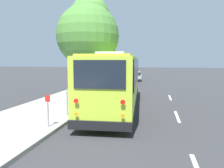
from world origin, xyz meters
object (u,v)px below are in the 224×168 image
(shuttle_bus, at_px, (116,79))
(sign_post_far, at_px, (67,102))
(parked_sedan_maroon, at_px, (130,79))
(sign_post_near, at_px, (48,111))
(fire_hydrant, at_px, (109,85))
(parked_sedan_silver, at_px, (136,76))
(street_tree, at_px, (88,32))

(shuttle_bus, xyz_separation_m, sign_post_far, (-2.98, 2.01, -0.98))
(parked_sedan_maroon, bearing_deg, shuttle_bus, -176.98)
(sign_post_near, distance_m, fire_hydrant, 12.46)
(shuttle_bus, xyz_separation_m, parked_sedan_maroon, (13.43, 0.72, -1.20))
(sign_post_near, xyz_separation_m, sign_post_far, (2.04, 0.00, -0.02))
(parked_sedan_maroon, bearing_deg, sign_post_near, 175.94)
(parked_sedan_silver, relative_size, street_tree, 0.60)
(shuttle_bus, relative_size, sign_post_far, 8.19)
(fire_hydrant, bearing_deg, sign_post_far, -179.76)
(sign_post_near, relative_size, fire_hydrant, 1.68)
(parked_sedan_silver, bearing_deg, sign_post_far, 171.95)
(parked_sedan_maroon, xyz_separation_m, sign_post_far, (-16.41, 1.29, 0.22))
(shuttle_bus, relative_size, fire_hydrant, 13.85)
(shuttle_bus, height_order, parked_sedan_silver, shuttle_bus)
(parked_sedan_maroon, bearing_deg, parked_sedan_silver, -2.33)
(sign_post_far, relative_size, fire_hydrant, 1.69)
(parked_sedan_maroon, distance_m, sign_post_far, 16.46)
(shuttle_bus, height_order, fire_hydrant, shuttle_bus)
(parked_sedan_maroon, relative_size, fire_hydrant, 5.36)
(street_tree, bearing_deg, parked_sedan_maroon, -9.09)
(sign_post_far, height_order, fire_hydrant, sign_post_far)
(parked_sedan_maroon, distance_m, street_tree, 12.10)
(sign_post_near, bearing_deg, fire_hydrant, 0.20)
(street_tree, xyz_separation_m, fire_hydrant, (5.13, -0.44, -4.50))
(sign_post_near, height_order, sign_post_far, sign_post_far)
(shuttle_bus, relative_size, parked_sedan_maroon, 2.58)
(parked_sedan_maroon, height_order, street_tree, street_tree)
(sign_post_near, relative_size, sign_post_far, 0.99)
(parked_sedan_silver, xyz_separation_m, sign_post_far, (-22.15, 1.52, 0.25))
(street_tree, xyz_separation_m, sign_post_far, (-5.29, -0.49, -4.22))
(shuttle_bus, distance_m, sign_post_far, 3.72)
(shuttle_bus, xyz_separation_m, fire_hydrant, (7.44, 2.06, -1.26))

